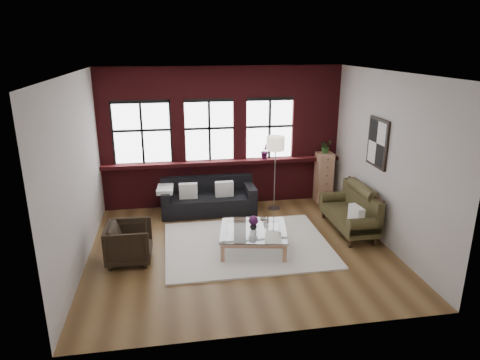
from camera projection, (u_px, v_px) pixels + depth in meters
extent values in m
plane|color=brown|center=(240.00, 248.00, 8.01)|extent=(5.50, 5.50, 0.00)
plane|color=white|center=(240.00, 73.00, 7.03)|extent=(5.50, 5.50, 0.00)
plane|color=beige|center=(222.00, 137.00, 9.87)|extent=(5.50, 0.00, 5.50)
plane|color=beige|center=(274.00, 222.00, 5.17)|extent=(5.50, 0.00, 5.50)
plane|color=beige|center=(77.00, 174.00, 7.09)|extent=(0.00, 5.00, 5.00)
plane|color=beige|center=(386.00, 160.00, 7.95)|extent=(0.00, 5.00, 5.00)
cube|color=#551418|center=(223.00, 162.00, 9.90)|extent=(5.50, 0.30, 0.08)
cube|color=white|center=(247.00, 244.00, 8.12)|extent=(3.07, 2.41, 0.03)
cube|color=white|center=(188.00, 191.00, 9.39)|extent=(0.40, 0.15, 0.34)
cube|color=white|center=(224.00, 189.00, 9.52)|extent=(0.41, 0.16, 0.34)
cube|color=white|center=(356.00, 215.00, 8.10)|extent=(0.18, 0.39, 0.34)
imported|color=black|center=(129.00, 243.00, 7.44)|extent=(0.79, 0.77, 0.70)
imported|color=#B2B2B2|center=(253.00, 226.00, 7.86)|extent=(0.18, 0.18, 0.14)
sphere|color=#4C1A48|center=(253.00, 220.00, 7.82)|extent=(0.18, 0.18, 0.18)
cube|color=tan|center=(324.00, 177.00, 10.23)|extent=(0.37, 0.37, 1.20)
imported|color=#2D5923|center=(326.00, 146.00, 10.00)|extent=(0.37, 0.34, 0.32)
imported|color=#4C1A48|center=(265.00, 151.00, 9.95)|extent=(0.22, 0.18, 0.38)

